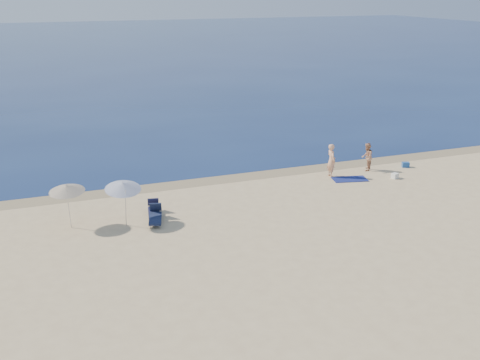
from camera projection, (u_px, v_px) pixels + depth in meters
name	position (u px, v px, depth m)	size (l,w,h in m)	color
sea	(87.00, 47.00, 106.22)	(240.00, 160.00, 0.01)	#0B1C47
wet_sand_strip	(279.00, 172.00, 34.79)	(240.00, 1.60, 0.00)	#847254
person_left	(331.00, 160.00, 33.73)	(0.69, 0.45, 1.90)	tan
person_right	(367.00, 157.00, 34.93)	(0.79, 0.62, 1.63)	tan
beach_towel	(350.00, 179.00, 33.51)	(1.91, 1.06, 0.03)	#101853
white_bag	(395.00, 176.00, 33.66)	(0.34, 0.29, 0.29)	silver
blue_cooler	(406.00, 165.00, 35.74)	(0.42, 0.30, 0.30)	#1B4994
umbrella_near	(123.00, 186.00, 26.74)	(1.67, 1.70, 2.14)	silver
umbrella_far	(67.00, 188.00, 26.39)	(2.05, 2.06, 2.11)	silver
lounger_left	(155.00, 216.00, 27.40)	(0.98, 1.79, 0.75)	#161F3D
lounger_right	(154.00, 210.00, 28.18)	(0.83, 1.66, 0.70)	#15183B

